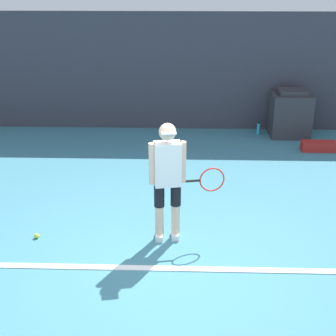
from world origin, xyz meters
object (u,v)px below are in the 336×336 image
at_px(tennis_ball, 37,236).
at_px(covered_chair, 290,114).
at_px(tennis_player, 169,177).
at_px(water_bottle, 258,129).
at_px(equipment_bag, 319,146).

distance_m(tennis_ball, covered_chair, 6.32).
height_order(tennis_player, tennis_ball, tennis_player).
bearing_deg(water_bottle, tennis_player, -112.37).
height_order(tennis_player, equipment_bag, tennis_player).
xyz_separation_m(tennis_player, equipment_bag, (2.94, 3.50, -0.80)).
xyz_separation_m(tennis_player, tennis_ball, (-1.80, -0.07, -0.87)).
relative_size(tennis_player, equipment_bag, 2.35).
bearing_deg(covered_chair, tennis_ball, -133.40).
xyz_separation_m(equipment_bag, water_bottle, (-1.06, 1.06, 0.03)).
xyz_separation_m(tennis_player, covered_chair, (2.53, 4.51, -0.41)).
relative_size(tennis_player, water_bottle, 5.97).
distance_m(tennis_player, covered_chair, 5.19).
height_order(covered_chair, equipment_bag, covered_chair).
relative_size(tennis_player, covered_chair, 1.57).
bearing_deg(tennis_ball, equipment_bag, 37.03).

